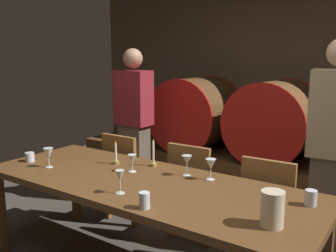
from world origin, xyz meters
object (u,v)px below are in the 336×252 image
Objects in this scene: guest_right at (333,151)px; cup_right at (311,198)px; pitcher at (272,209)px; wine_glass_right at (187,160)px; chair_left at (127,172)px; candle_left at (116,158)px; chair_center at (194,186)px; wine_glass_far_left at (48,154)px; dining_table at (143,189)px; wine_glass_left at (132,159)px; wine_barrel_center at (275,121)px; cup_center at (144,200)px; guest_left at (134,125)px; candle_right at (153,158)px; wine_glass_far_right at (211,165)px; cup_left at (30,157)px; chair_right at (271,206)px; wine_glass_center at (120,176)px; wine_barrel_left at (197,113)px.

guest_right reaches higher than cup_right.
wine_glass_right is at bearing 150.22° from pitcher.
chair_left is 0.64m from candle_left.
pitcher reaches higher than chair_center.
chair_left reaches higher than cup_right.
dining_table is at bearing 11.53° from wine_glass_far_left.
candle_left is at bearing 160.39° from wine_glass_left.
wine_barrel_center reaches higher than cup_center.
guest_left is at bearing 157.16° from cup_right.
chair_center is 0.60m from wine_glass_right.
guest_right is 1.40m from candle_right.
wine_barrel_center reaches higher than cup_right.
pitcher is 0.78m from wine_glass_far_right.
cup_left is at bearing -170.46° from cup_right.
guest_left is (-1.70, 0.43, 0.39)m from chair_right.
guest_right is at bearing 35.99° from wine_glass_left.
candle_left is 1.97× the size of cup_center.
chair_right is 5.61× the size of wine_glass_center.
guest_left reaches higher than wine_glass_center.
chair_right is at bearing 165.46° from guest_left.
wine_barrel_left is 2.63m from cup_center.
chair_right is 0.75m from wine_glass_right.
wine_barrel_left reaches higher than chair_left.
wine_barrel_left is at bearing 117.92° from wine_glass_right.
wine_glass_right is at bearing 21.78° from wine_glass_left.
wine_barrel_center is at bearing -58.66° from guest_right.
candle_right is 1.43× the size of wine_glass_far_left.
cup_right is (0.90, -0.06, -0.07)m from wine_glass_right.
cup_center is (-0.08, -0.67, -0.06)m from wine_glass_far_right.
chair_left reaches higher than cup_center.
wine_glass_left is (-0.20, 0.12, 0.16)m from dining_table.
wine_glass_left is (-0.21, -0.59, 0.35)m from chair_center.
pitcher is (-0.06, -1.21, -0.06)m from guest_right.
wine_glass_far_right is (0.36, 0.57, -0.00)m from wine_glass_center.
dining_table is (-0.27, -2.04, -0.23)m from wine_barrel_center.
wine_glass_far_right is at bearing -86.04° from wine_barrel_center.
wine_glass_center is (0.03, -0.28, 0.18)m from dining_table.
wine_barrel_center reaches higher than candle_left.
pitcher reaches higher than wine_glass_far_right.
chair_center is at bearing -5.27° from chair_right.
wine_glass_far_left is (-0.08, -0.85, 0.37)m from chair_left.
guest_right reaches higher than wine_barrel_center.
cup_right is (1.10, 0.22, 0.11)m from dining_table.
wine_barrel_left is 5.80× the size of wine_glass_right.
wine_glass_left is 0.71m from cup_center.
wine_barrel_left reaches higher than wine_glass_right.
wine_glass_left is at bearing -103.58° from wine_barrel_center.
candle_left is (0.30, -0.47, 0.31)m from chair_left.
cup_center reaches higher than dining_table.
pitcher is (1.74, -2.22, -0.07)m from wine_barrel_left.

